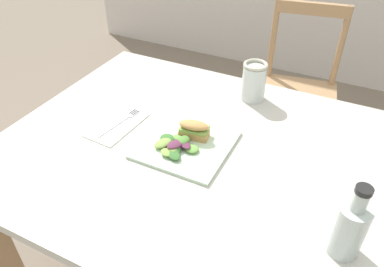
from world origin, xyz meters
TOP-DOWN VIEW (x-y plane):
  - dining_table at (-0.04, 0.01)m, footprint 1.23×0.94m
  - chair_wooden_far at (0.05, 0.99)m, footprint 0.46×0.46m
  - plate_lunch at (-0.10, 0.01)m, footprint 0.26×0.26m
  - sandwich_half_front at (-0.09, 0.05)m, footprint 0.10×0.07m
  - salad_mixed_greens at (-0.12, -0.03)m, footprint 0.14×0.12m
  - napkin_folded at (-0.35, 0.00)m, footprint 0.13×0.21m
  - fork_on_napkin at (-0.35, 0.02)m, footprint 0.05×0.19m
  - bottle_cold_brew at (0.38, -0.17)m, footprint 0.07×0.07m
  - mason_jar_iced_tea at (-0.01, 0.35)m, footprint 0.09×0.09m

SIDE VIEW (x-z plane):
  - chair_wooden_far at x=0.05m, z-range 0.01..0.88m
  - dining_table at x=-0.04m, z-range 0.25..0.99m
  - napkin_folded at x=-0.35m, z-range 0.74..0.74m
  - plate_lunch at x=-0.10m, z-range 0.74..0.75m
  - fork_on_napkin at x=-0.35m, z-range 0.74..0.75m
  - salad_mixed_greens at x=-0.12m, z-range 0.75..0.78m
  - sandwich_half_front at x=-0.09m, z-range 0.75..0.81m
  - mason_jar_iced_tea at x=-0.01m, z-range 0.73..0.87m
  - bottle_cold_brew at x=0.38m, z-range 0.71..0.90m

